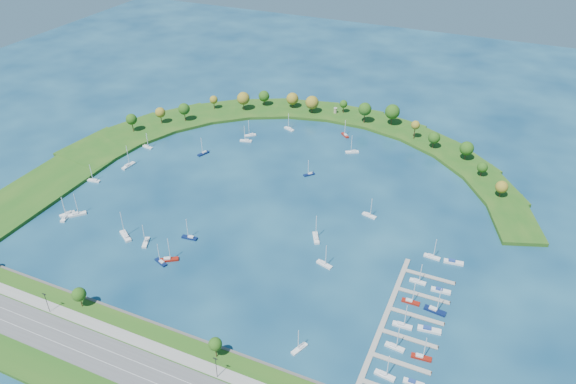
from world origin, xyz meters
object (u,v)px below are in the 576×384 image
at_px(moored_boat_2, 67,213).
at_px(docked_boat_10, 432,256).
at_px(docked_boat_3, 421,357).
at_px(moored_boat_3, 250,135).
at_px(docked_boat_9, 441,290).
at_px(moored_boat_19, 309,174).
at_px(moored_boat_21, 161,262).
at_px(moored_boat_6, 65,217).
at_px(docked_boat_4, 402,325).
at_px(moored_boat_7, 129,165).
at_px(moored_boat_13, 316,237).
at_px(docked_boat_11, 453,262).
at_px(moored_boat_17, 352,151).
at_px(docked_boat_0, 385,375).
at_px(docked_boat_7, 435,310).
at_px(harbor_tower, 335,110).
at_px(docked_boat_6, 411,301).
at_px(moored_boat_14, 300,348).
at_px(docked_boat_8, 418,281).
at_px(moored_boat_20, 369,215).
at_px(moored_boat_8, 345,135).
at_px(docked_boat_2, 395,346).
at_px(moored_boat_10, 148,147).
at_px(docked_boat_5, 429,330).
at_px(moored_boat_12, 94,180).
at_px(dock_system, 402,324).
at_px(moored_boat_9, 169,259).
at_px(moored_boat_4, 324,264).
at_px(moored_boat_18, 246,140).
at_px(moored_boat_0, 77,214).
at_px(moored_boat_16, 146,242).
at_px(moored_boat_15, 125,236).
at_px(moored_boat_11, 203,153).
at_px(moored_boat_1, 190,237).

height_order(moored_boat_2, docked_boat_10, moored_boat_2).
bearing_deg(docked_boat_3, moored_boat_3, 131.08).
bearing_deg(docked_boat_10, docked_boat_9, -64.80).
xyz_separation_m(moored_boat_19, moored_boat_21, (-33.67, -101.48, 0.02)).
bearing_deg(moored_boat_6, docked_boat_4, -109.51).
distance_m(moored_boat_7, docked_boat_4, 192.10).
relative_size(moored_boat_13, docked_boat_11, 1.45).
xyz_separation_m(moored_boat_17, docked_boat_0, (64.31, -157.34, -0.02)).
bearing_deg(docked_boat_7, harbor_tower, 129.00).
height_order(docked_boat_4, docked_boat_6, docked_boat_4).
xyz_separation_m(moored_boat_13, docked_boat_0, (53.05, -65.91, -0.06)).
bearing_deg(moored_boat_14, docked_boat_8, 171.63).
xyz_separation_m(moored_boat_20, docked_boat_4, (34.48, -68.55, 0.01)).
relative_size(moored_boat_8, docked_boat_2, 0.98).
relative_size(moored_boat_14, docked_boat_10, 0.98).
xyz_separation_m(harbor_tower, moored_boat_10, (-93.94, -94.67, -3.16)).
height_order(docked_boat_4, docked_boat_5, docked_boat_4).
distance_m(docked_boat_4, docked_boat_6, 14.66).
xyz_separation_m(moored_boat_2, docked_boat_11, (192.91, 43.08, -0.22)).
bearing_deg(moored_boat_19, moored_boat_8, -141.27).
height_order(harbor_tower, docked_boat_4, docked_boat_4).
relative_size(moored_boat_12, moored_boat_13, 0.83).
distance_m(dock_system, moored_boat_3, 182.48).
relative_size(dock_system, docked_boat_9, 9.50).
height_order(dock_system, moored_boat_2, moored_boat_2).
height_order(moored_boat_9, docked_boat_8, moored_boat_9).
relative_size(docked_boat_2, docked_boat_3, 0.99).
bearing_deg(moored_boat_7, moored_boat_4, -97.86).
bearing_deg(moored_boat_4, docked_boat_3, -16.70).
bearing_deg(moored_boat_4, moored_boat_12, -168.63).
distance_m(dock_system, moored_boat_14, 44.12).
distance_m(moored_boat_17, moored_boat_19, 39.14).
bearing_deg(moored_boat_8, docked_boat_7, 165.23).
height_order(dock_system, docked_boat_4, docked_boat_4).
relative_size(moored_boat_18, docked_boat_10, 1.01).
distance_m(moored_boat_8, moored_boat_10, 129.62).
relative_size(moored_boat_4, docked_boat_2, 1.06).
bearing_deg(moored_boat_18, docked_boat_7, 128.27).
distance_m(moored_boat_0, moored_boat_20, 153.91).
bearing_deg(moored_boat_21, docked_boat_6, -148.71).
bearing_deg(moored_boat_16, moored_boat_2, -116.20).
distance_m(moored_boat_7, moored_boat_15, 71.12).
height_order(moored_boat_9, docked_boat_5, moored_boat_9).
bearing_deg(moored_boat_16, moored_boat_12, -142.32).
bearing_deg(moored_boat_0, moored_boat_15, -54.86).
distance_m(moored_boat_11, moored_boat_14, 165.92).
xyz_separation_m(moored_boat_1, docked_boat_11, (122.85, 34.15, -0.22)).
bearing_deg(moored_boat_16, moored_boat_7, -159.12).
height_order(harbor_tower, moored_boat_3, moored_boat_3).
height_order(moored_boat_3, docked_boat_2, moored_boat_3).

